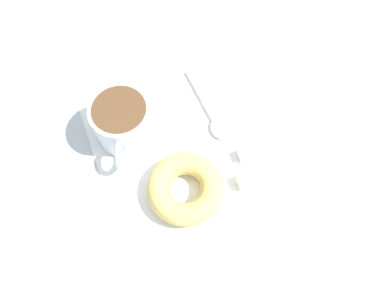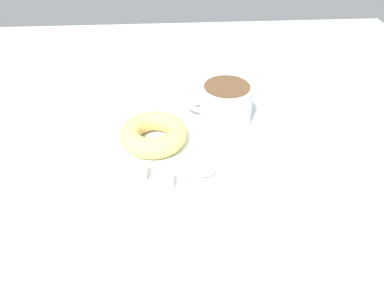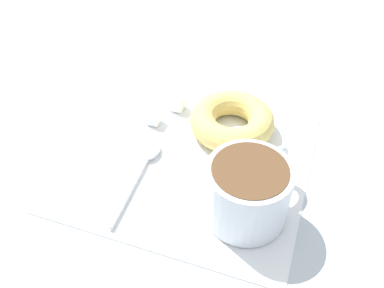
# 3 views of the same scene
# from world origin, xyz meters

# --- Properties ---
(ground_plane) EXTENTS (1.20, 1.20, 0.02)m
(ground_plane) POSITION_xyz_m (0.00, 0.00, -0.01)
(ground_plane) COLOR #B2BCC6
(napkin) EXTENTS (0.31, 0.31, 0.00)m
(napkin) POSITION_xyz_m (-0.02, -0.02, 0.00)
(napkin) COLOR white
(napkin) RESTS_ON ground_plane
(coffee_cup) EXTENTS (0.12, 0.10, 0.08)m
(coffee_cup) POSITION_xyz_m (0.05, 0.07, 0.04)
(coffee_cup) COLOR silver
(coffee_cup) RESTS_ON napkin
(donut) EXTENTS (0.12, 0.12, 0.04)m
(donut) POSITION_xyz_m (-0.08, 0.01, 0.02)
(donut) COLOR #E5C66B
(donut) RESTS_ON napkin
(spoon) EXTENTS (0.15, 0.03, 0.01)m
(spoon) POSITION_xyz_m (0.02, -0.07, 0.01)
(spoon) COLOR silver
(spoon) RESTS_ON napkin
(sugar_cube) EXTENTS (0.02, 0.02, 0.02)m
(sugar_cube) POSITION_xyz_m (-0.06, -0.10, 0.01)
(sugar_cube) COLOR white
(sugar_cube) RESTS_ON napkin
(sugar_cube_extra) EXTENTS (0.02, 0.02, 0.02)m
(sugar_cube_extra) POSITION_xyz_m (-0.10, -0.08, 0.01)
(sugar_cube_extra) COLOR white
(sugar_cube_extra) RESTS_ON napkin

